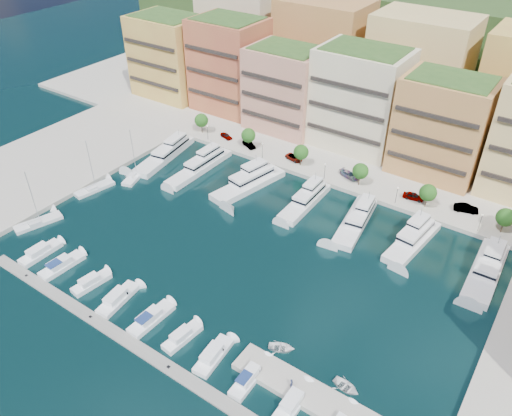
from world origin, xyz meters
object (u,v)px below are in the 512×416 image
Objects in this scene: tree_3 at (360,171)px; tree_4 at (428,193)px; tender_0 at (281,348)px; tender_2 at (346,387)px; yacht_4 at (357,220)px; car_1 at (249,144)px; lamppost_1 at (262,148)px; cruiser_2 at (91,283)px; yacht_1 at (201,165)px; cruiser_3 at (118,299)px; cruiser_7 at (250,378)px; car_4 at (413,196)px; lamppost_2 at (325,169)px; tree_5 at (506,217)px; person_0 at (292,384)px; cruiser_5 at (182,337)px; car_0 at (226,136)px; car_3 at (349,175)px; yacht_6 at (487,268)px; sailboat_2 at (135,176)px; lamppost_3 at (397,192)px; yacht_0 at (167,152)px; lamppost_0 at (208,130)px; cruiser_0 at (40,253)px; yacht_2 at (250,182)px; cruiser_8 at (293,403)px; cruiser_1 at (62,266)px; car_5 at (466,208)px; lamppost_4 at (481,220)px; yacht_3 at (306,199)px; tree_2 at (301,152)px; yacht_5 at (414,238)px; cruiser_6 at (213,356)px; tree_1 at (248,135)px.

tree_3 is 16.00m from tree_4.
tender_0 is 1.00× the size of tender_2.
car_1 is (-37.91, 13.68, 0.67)m from yacht_4.
lamppost_1 is 55.88m from cruiser_2.
yacht_1 reaches higher than cruiser_3.
cruiser_7 is 59.65m from car_4.
yacht_4 is at bearing -38.36° from lamppost_2.
car_4 is at bearing 175.74° from tree_5.
tree_4 is at bearing 53.99° from cruiser_2.
yacht_4 is 44.32m from person_0.
cruiser_5 is 1.84× the size of car_0.
car_3 is at bearing 174.91° from tree_4.
car_1 is (-41.74, 58.67, 1.19)m from cruiser_7.
tree_3 is at bearing -67.77° from car_1.
sailboat_2 reaches higher than yacht_6.
car_1 is (14.93, 27.31, 1.45)m from sailboat_2.
yacht_0 is at bearing -168.10° from lamppost_3.
yacht_6 is 10.46× the size of person_0.
lamppost_0 is 55.96m from cruiser_0.
tender_0 is (51.61, 7.51, -0.11)m from cruiser_0.
yacht_2 is 2.73× the size of cruiser_8.
cruiser_0 is at bearing 103.98° from tender_2.
yacht_2 is at bearing -140.12° from lamppost_2.
cruiser_2 is 35.71m from cruiser_7.
tender_0 is at bearing -116.95° from car_1.
tree_4 is 0.63× the size of cruiser_1.
sailboat_2 is 2.55× the size of car_5.
lamppost_4 is 36.54m from yacht_3.
person_0 is at bearing -38.85° from yacht_1.
tree_5 reaches higher than lamppost_0.
tree_2 is 0.32× the size of yacht_5.
lamppost_1 is 1.00× the size of tender_2.
yacht_1 is 2.61× the size of cruiser_6.
car_1 reaches higher than cruiser_8.
tree_4 reaches higher than cruiser_3.
lamppost_0 is at bearing 114.05° from cruiser_3.
cruiser_8 is 1.61× the size of car_4.
yacht_2 is 1.08× the size of yacht_6.
yacht_3 reaches higher than lamppost_1.
yacht_4 is 2.51× the size of cruiser_2.
yacht_1 reaches higher than car_0.
yacht_2 is at bearing 57.21° from tender_2.
lamppost_0 and lamppost_1 have the same top height.
tree_3 is at bearing 92.44° from cruiser_6.
tree_3 is (16.00, 0.00, 0.00)m from tree_2.
tender_2 is at bearing 28.69° from cruiser_7.
cruiser_3 is (6.90, -55.80, -3.28)m from lamppost_1.
cruiser_5 is (27.99, -58.08, -4.20)m from tree_1.
lamppost_1 is 54.00m from lamppost_4.
yacht_2 is 4.19× the size of car_3.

